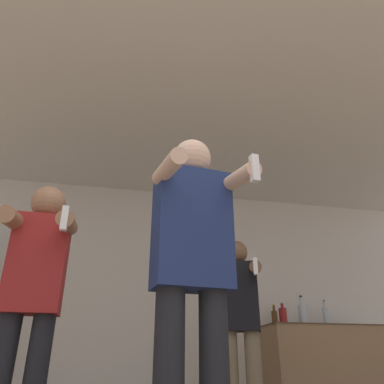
# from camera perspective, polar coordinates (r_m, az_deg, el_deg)

# --- Properties ---
(wall_back) EXTENTS (7.00, 0.06, 2.55)m
(wall_back) POSITION_cam_1_polar(r_m,az_deg,el_deg) (4.49, -7.66, -14.97)
(wall_back) COLOR silver
(wall_back) RESTS_ON ground_plane
(ceiling_slab) EXTENTS (7.00, 3.86, 0.05)m
(ceiling_slab) POSITION_cam_1_polar(r_m,az_deg,el_deg) (3.42, -4.07, 12.20)
(ceiling_slab) COLOR silver
(ceiling_slab) RESTS_ON wall_back
(counter) EXTENTS (1.34, 0.63, 0.92)m
(counter) POSITION_cam_1_polar(r_m,az_deg,el_deg) (4.69, 19.77, -24.30)
(counter) COLOR #997551
(counter) RESTS_ON ground_plane
(bottle_clear_vodka) EXTENTS (0.09, 0.09, 0.34)m
(bottle_clear_vodka) POSITION_cam_1_polar(r_m,az_deg,el_deg) (4.66, 16.52, -17.43)
(bottle_clear_vodka) COLOR silver
(bottle_clear_vodka) RESTS_ON counter
(bottle_green_wine) EXTENTS (0.09, 0.09, 0.26)m
(bottle_green_wine) POSITION_cam_1_polar(r_m,az_deg,el_deg) (4.55, 13.71, -17.87)
(bottle_green_wine) COLOR maroon
(bottle_green_wine) RESTS_ON counter
(bottle_tall_gin) EXTENTS (0.06, 0.06, 0.23)m
(bottle_tall_gin) POSITION_cam_1_polar(r_m,az_deg,el_deg) (4.51, 12.47, -18.08)
(bottle_tall_gin) COLOR #563314
(bottle_tall_gin) RESTS_ON counter
(bottle_red_label) EXTENTS (0.07, 0.07, 0.29)m
(bottle_red_label) POSITION_cam_1_polar(r_m,az_deg,el_deg) (4.80, 19.74, -17.38)
(bottle_red_label) COLOR silver
(bottle_red_label) RESTS_ON counter
(person_woman_foreground) EXTENTS (0.50, 0.53, 1.70)m
(person_woman_foreground) POSITION_cam_1_polar(r_m,az_deg,el_deg) (1.91, 0.11, -11.12)
(person_woman_foreground) COLOR black
(person_woman_foreground) RESTS_ON ground_plane
(person_man_side) EXTENTS (0.41, 0.45, 1.58)m
(person_man_side) POSITION_cam_1_polar(r_m,az_deg,el_deg) (2.43, -23.03, -13.14)
(person_man_side) COLOR black
(person_man_side) RESTS_ON ground_plane
(person_spectator_back) EXTENTS (0.51, 0.53, 1.56)m
(person_spectator_back) POSITION_cam_1_polar(r_m,az_deg,el_deg) (3.38, 7.22, -18.16)
(person_spectator_back) COLOR #75664C
(person_spectator_back) RESTS_ON ground_plane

